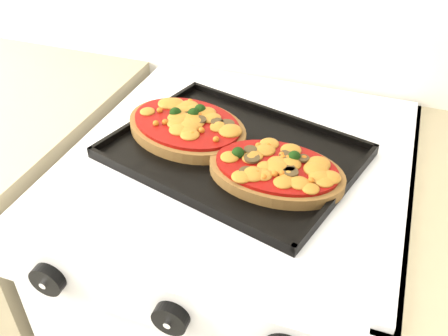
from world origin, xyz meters
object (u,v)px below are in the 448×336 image
at_px(baking_tray, 234,151).
at_px(pizza_right, 276,169).
at_px(stove, 237,310).
at_px(pizza_left, 187,126).

height_order(baking_tray, pizza_right, pizza_right).
height_order(stove, pizza_left, pizza_left).
xyz_separation_m(stove, pizza_left, (-0.11, 0.01, 0.48)).
bearing_deg(pizza_left, baking_tray, -14.83).
bearing_deg(stove, pizza_right, -38.70).
relative_size(stove, pizza_left, 3.83).
relative_size(baking_tray, pizza_right, 1.82).
bearing_deg(baking_tray, pizza_left, -179.37).
bearing_deg(stove, baking_tray, -113.00).
distance_m(baking_tray, pizza_right, 0.10).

